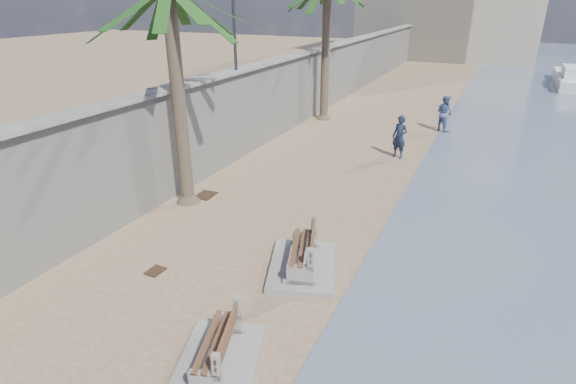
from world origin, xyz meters
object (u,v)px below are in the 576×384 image
(bench_near, at_px, (217,348))
(person_b, at_px, (445,111))
(bench_far, at_px, (303,253))
(person_a, at_px, (400,134))
(yacht_far, at_px, (574,81))

(bench_near, xyz_separation_m, person_b, (1.53, 18.17, 0.61))
(bench_far, bearing_deg, person_b, 84.53)
(bench_near, bearing_deg, bench_far, 87.90)
(person_a, bearing_deg, bench_far, -70.35)
(person_a, distance_m, person_b, 5.25)
(bench_far, distance_m, yacht_far, 33.21)
(person_b, bearing_deg, yacht_far, -79.53)
(person_b, distance_m, yacht_far, 18.95)
(person_b, bearing_deg, person_a, 110.86)
(bench_far, bearing_deg, bench_near, -92.10)
(yacht_far, bearing_deg, person_b, 157.86)
(bench_near, height_order, person_b, person_b)
(bench_far, relative_size, person_b, 1.38)
(bench_far, height_order, yacht_far, yacht_far)
(bench_far, relative_size, yacht_far, 0.32)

